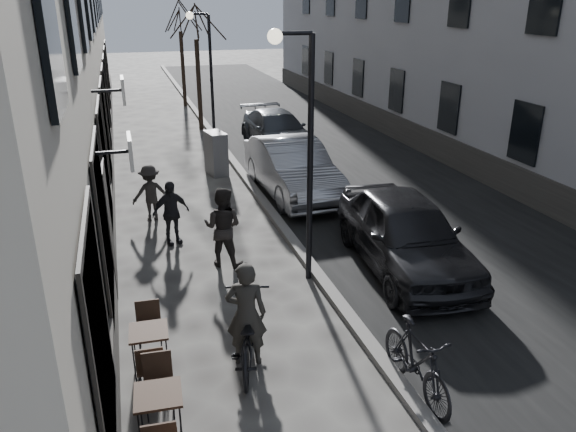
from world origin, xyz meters
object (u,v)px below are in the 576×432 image
streetlamp_near (302,133)px  bistro_set_b (160,412)px  utility_cabinet (216,153)px  car_far (277,130)px  streetlamp_far (206,65)px  bicycle (247,333)px  pedestrian_far (171,213)px  tree_near (195,20)px  car_mid (292,168)px  tree_far (179,16)px  moped (416,361)px  pedestrian_near (223,227)px  car_near (405,233)px  pedestrian_mid (151,193)px  bistro_set_c (150,346)px

streetlamp_near → bistro_set_b: size_ratio=3.29×
utility_cabinet → car_far: size_ratio=0.29×
streetlamp_far → bicycle: bearing=-96.8°
bistro_set_b → pedestrian_far: (0.80, 6.56, 0.33)m
tree_near → bistro_set_b: bearing=-99.9°
bistro_set_b → car_mid: bearing=66.3°
tree_far → car_mid: tree_far is taller
tree_near → moped: (0.45, -19.00, -4.09)m
pedestrian_near → bicycle: bearing=114.7°
tree_near → car_mid: bearing=-82.0°
streetlamp_near → tree_near: 15.08m
streetlamp_far → car_near: (2.34, -12.12, -2.33)m
streetlamp_far → bicycle: 14.85m
pedestrian_far → moped: (2.94, -6.66, -0.22)m
bistro_set_b → pedestrian_far: bearing=86.1°
streetlamp_near → pedestrian_far: bearing=132.3°
pedestrian_near → pedestrian_far: (-0.99, 1.49, -0.11)m
streetlamp_near → pedestrian_mid: (-2.79, 4.40, -2.40)m
streetlamp_far → bistro_set_b: (-3.23, -15.90, -2.70)m
streetlamp_near → car_far: size_ratio=1.04×
streetlamp_near → utility_cabinet: bearing=93.0°
streetlamp_near → utility_cabinet: 8.39m
bistro_set_b → moped: moped is taller
streetlamp_far → pedestrian_near: streetlamp_far is taller
tree_far → pedestrian_mid: tree_far is taller
streetlamp_near → streetlamp_far: same height
bistro_set_b → utility_cabinet: (2.80, 11.91, 0.25)m
tree_far → bistro_set_b: (-3.30, -24.90, -4.20)m
tree_near → bistro_set_c: tree_near is taller
tree_far → moped: tree_far is taller
car_near → car_far: car_near is taller
streetlamp_far → pedestrian_mid: streetlamp_far is taller
utility_cabinet → car_mid: bearing=-65.7°
bicycle → pedestrian_mid: bearing=-66.2°
car_near → streetlamp_near: bearing=-177.8°
tree_far → bistro_set_b: tree_far is taller
car_mid → streetlamp_near: bearing=-107.0°
tree_near → pedestrian_near: tree_near is taller
streetlamp_far → utility_cabinet: bearing=-96.0°
streetlamp_near → car_near: bearing=-2.8°
streetlamp_near → bicycle: size_ratio=2.42×
car_far → moped: size_ratio=2.58×
tree_near → car_mid: (1.35, -9.67, -3.84)m
moped → tree_far: bearing=89.2°
pedestrian_near → car_near: pedestrian_near is taller
utility_cabinet → streetlamp_far: bearing=73.9°
bistro_set_c → pedestrian_far: 5.03m
tree_near → bistro_set_c: size_ratio=3.83×
tree_far → bistro_set_c: bearing=-98.1°
bistro_set_c → pedestrian_mid: 6.71m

